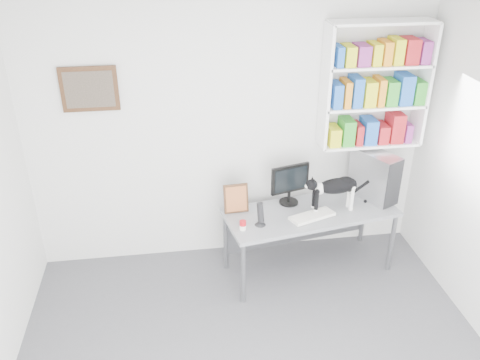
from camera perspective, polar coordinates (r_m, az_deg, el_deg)
The scene contains 11 objects.
room at distance 3.37m, azimuth 3.27°, elevation -8.03°, with size 4.01×4.01×2.70m.
bookshelf at distance 5.16m, azimuth 14.96°, elevation 10.20°, with size 1.03×0.28×1.24m, color white.
wall_art at distance 4.91m, azimuth -16.55°, elevation 9.76°, with size 0.52×0.04×0.42m, color #4C3018.
desk at distance 5.29m, azimuth 7.70°, elevation -6.72°, with size 1.70×0.66×0.71m, color slate.
monitor at distance 5.10m, azimuth 5.59°, elevation -0.45°, with size 0.41×0.20×0.43m, color black.
keyboard at distance 4.98m, azimuth 8.10°, elevation -4.02°, with size 0.45×0.17×0.03m, color white.
pc_tower at distance 5.35m, azimuth 14.81°, elevation 0.51°, with size 0.22×0.50×0.50m, color #ADADB2.
speaker at distance 4.77m, azimuth 2.31°, elevation -3.80°, with size 0.11×0.11×0.25m, color black.
leaning_print at distance 4.96m, azimuth -0.45°, elevation -2.03°, with size 0.24×0.10×0.30m, color #4C3018.
soup_can at distance 4.73m, azimuth 0.32°, elevation -5.11°, with size 0.06×0.06×0.09m, color red.
cat at distance 5.05m, azimuth 10.59°, elevation -1.57°, with size 0.60×0.16×0.37m, color black, non-canonical shape.
Camera 1 is at (-0.58, -2.68, 3.31)m, focal length 38.00 mm.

